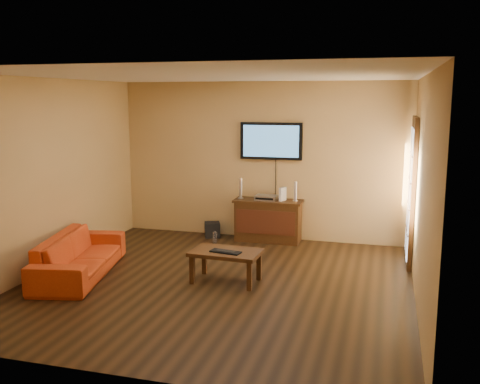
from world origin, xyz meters
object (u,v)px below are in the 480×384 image
at_px(television, 271,141).
at_px(subwoofer, 212,230).
at_px(bottle, 215,238).
at_px(av_receiver, 266,198).
at_px(keyboard, 225,252).
at_px(speaker_right, 295,192).
at_px(sofa, 79,249).
at_px(media_console, 268,220).
at_px(coffee_table, 226,255).
at_px(game_console, 283,194).
at_px(speaker_left, 241,189).

relative_size(television, subwoofer, 4.12).
distance_m(subwoofer, bottle, 0.45).
relative_size(television, av_receiver, 2.99).
bearing_deg(keyboard, speaker_right, 77.03).
height_order(sofa, av_receiver, av_receiver).
distance_m(media_console, coffee_table, 2.17).
xyz_separation_m(game_console, keyboard, (-0.32, -2.24, -0.39)).
bearing_deg(television, media_console, -90.00).
height_order(sofa, speaker_left, speaker_left).
distance_m(sofa, bottle, 2.43).
relative_size(bottle, keyboard, 0.51).
xyz_separation_m(media_console, sofa, (-2.12, -2.44, 0.02)).
distance_m(coffee_table, bottle, 1.93).
distance_m(media_console, keyboard, 2.24).
relative_size(sofa, bottle, 8.78).
bearing_deg(media_console, keyboard, -91.77).
bearing_deg(television, sofa, -128.91).
xyz_separation_m(coffee_table, keyboard, (0.02, -0.07, 0.07)).
xyz_separation_m(television, av_receiver, (-0.04, -0.18, -0.95)).
height_order(speaker_left, subwoofer, speaker_left).
xyz_separation_m(sofa, game_console, (2.36, 2.44, 0.45)).
bearing_deg(television, av_receiver, -101.59).
distance_m(speaker_left, subwoofer, 0.91).
bearing_deg(television, keyboard, -91.63).
bearing_deg(speaker_right, television, 162.72).
bearing_deg(av_receiver, speaker_right, 7.08).
height_order(television, speaker_left, television).
bearing_deg(av_receiver, game_console, 2.48).
bearing_deg(keyboard, game_console, 81.99).
relative_size(speaker_left, game_console, 1.55).
bearing_deg(television, speaker_right, -17.28).
relative_size(media_console, game_console, 5.08).
xyz_separation_m(speaker_left, keyboard, (0.42, -2.25, -0.44)).
bearing_deg(coffee_table, bottle, 112.71).
bearing_deg(speaker_right, speaker_left, -177.75).
bearing_deg(game_console, keyboard, -76.92).
bearing_deg(keyboard, bottle, 112.35).
xyz_separation_m(media_console, speaker_right, (0.46, 0.04, 0.51)).
relative_size(coffee_table, game_console, 4.11).
xyz_separation_m(television, subwoofer, (-1.01, -0.18, -1.57)).
relative_size(game_console, keyboard, 0.54).
xyz_separation_m(television, bottle, (-0.83, -0.58, -1.60)).
bearing_deg(av_receiver, bottle, -150.05).
height_order(sofa, keyboard, sofa).
distance_m(television, av_receiver, 0.96).
height_order(coffee_table, sofa, sofa).
bearing_deg(sofa, coffee_table, -94.63).
bearing_deg(av_receiver, subwoofer, -177.43).
xyz_separation_m(coffee_table, subwoofer, (-0.92, 2.17, -0.23)).
height_order(television, speaker_right, television).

